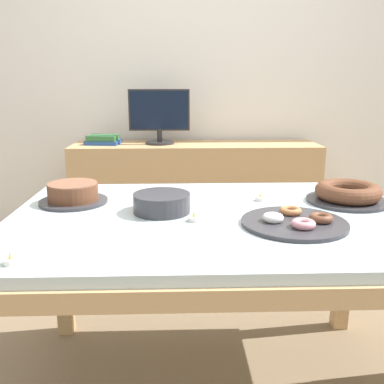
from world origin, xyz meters
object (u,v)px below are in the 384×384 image
at_px(cake_golden_bundt, 348,193).
at_px(tealight_centre, 194,218).
at_px(book_stack, 103,140).
at_px(pastry_platter, 295,222).
at_px(tealight_right_edge, 10,261).
at_px(tealight_left_edge, 260,198).
at_px(plate_stack, 162,203).
at_px(cake_chocolate_round, 73,194).
at_px(computer_monitor, 159,117).

bearing_deg(cake_golden_bundt, tealight_centre, -160.09).
bearing_deg(book_stack, pastry_platter, -61.41).
bearing_deg(tealight_right_edge, pastry_platter, 19.34).
bearing_deg(book_stack, tealight_left_edge, -58.08).
bearing_deg(tealight_centre, plate_stack, 135.53).
relative_size(tealight_left_edge, tealight_centre, 1.00).
bearing_deg(cake_chocolate_round, pastry_platter, -20.50).
xyz_separation_m(book_stack, tealight_right_edge, (0.08, -1.97, -0.06)).
bearing_deg(plate_stack, tealight_right_edge, -129.85).
bearing_deg(tealight_right_edge, tealight_centre, 34.77).
bearing_deg(tealight_left_edge, tealight_right_edge, -142.24).
distance_m(computer_monitor, cake_golden_bundt, 1.63).
xyz_separation_m(book_stack, cake_golden_bundt, (1.20, -1.40, -0.04)).
relative_size(computer_monitor, tealight_left_edge, 10.60).
bearing_deg(cake_chocolate_round, tealight_right_edge, -92.48).
height_order(plate_stack, tealight_right_edge, plate_stack).
relative_size(plate_stack, tealight_centre, 5.25).
bearing_deg(tealight_centre, cake_golden_bundt, 19.91).
bearing_deg(cake_golden_bundt, pastry_platter, -135.80).
xyz_separation_m(cake_chocolate_round, tealight_left_edge, (0.75, 0.00, -0.03)).
bearing_deg(tealight_left_edge, cake_golden_bundt, -4.89).
height_order(computer_monitor, plate_stack, computer_monitor).
relative_size(tealight_centre, tealight_right_edge, 1.00).
relative_size(pastry_platter, tealight_centre, 8.86).
bearing_deg(computer_monitor, plate_stack, -87.50).
distance_m(book_stack, plate_stack, 1.59).
bearing_deg(computer_monitor, cake_golden_bundt, -60.20).
height_order(pastry_platter, tealight_right_edge, pastry_platter).
relative_size(book_stack, cake_chocolate_round, 0.93).
bearing_deg(tealight_left_edge, pastry_platter, -78.96).
bearing_deg(cake_chocolate_round, book_stack, 94.49).
height_order(cake_chocolate_round, tealight_right_edge, cake_chocolate_round).
height_order(book_stack, tealight_centre, book_stack).
distance_m(book_stack, cake_golden_bundt, 1.85).
xyz_separation_m(book_stack, pastry_platter, (0.92, -1.68, -0.06)).
relative_size(cake_golden_bundt, tealight_left_edge, 7.99).
bearing_deg(plate_stack, cake_chocolate_round, 158.83).
relative_size(cake_golden_bundt, tealight_right_edge, 7.99).
bearing_deg(tealight_left_edge, plate_stack, -160.04).
height_order(cake_chocolate_round, tealight_left_edge, cake_chocolate_round).
relative_size(cake_chocolate_round, plate_stack, 1.27).
relative_size(cake_chocolate_round, cake_golden_bundt, 0.84).
bearing_deg(tealight_centre, cake_chocolate_round, 151.97).
xyz_separation_m(tealight_centre, tealight_right_edge, (-0.50, -0.34, 0.00)).
bearing_deg(pastry_platter, tealight_centre, 171.28).
bearing_deg(pastry_platter, tealight_right_edge, -160.66).
bearing_deg(pastry_platter, cake_chocolate_round, 159.50).
distance_m(cake_chocolate_round, plate_stack, 0.38).
bearing_deg(tealight_right_edge, tealight_left_edge, 37.76).
xyz_separation_m(book_stack, cake_chocolate_round, (0.11, -1.38, -0.04)).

